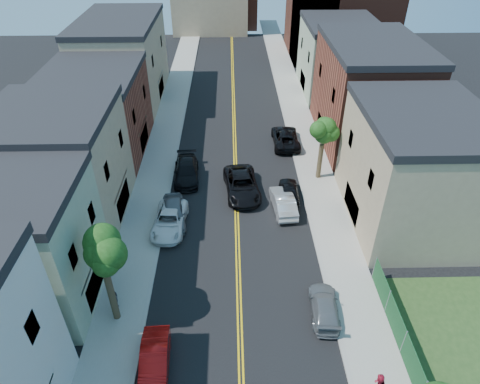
{
  "coord_description": "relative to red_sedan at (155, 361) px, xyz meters",
  "views": [
    {
      "loc": [
        -0.39,
        -3.69,
        22.59
      ],
      "look_at": [
        0.3,
        25.06,
        2.0
      ],
      "focal_mm": 31.67,
      "sensor_mm": 36.0,
      "label": 1
    }
  ],
  "objects": [
    {
      "name": "dark_car_right_far",
      "position": [
        10.43,
        26.35,
        0.08
      ],
      "size": [
        2.74,
        5.87,
        1.62
      ],
      "primitive_type": "imported",
      "rotation": [
        0.0,
        0.0,
        3.15
      ],
      "color": "black",
      "rests_on": "ground"
    },
    {
      "name": "bldg_left_palegrn",
      "position": [
        -9.07,
        5.61,
        3.51
      ],
      "size": [
        9.0,
        8.0,
        8.5
      ],
      "primitive_type": "cube",
      "color": "gray",
      "rests_on": "ground"
    },
    {
      "name": "red_sedan",
      "position": [
        0.0,
        0.0,
        0.0
      ],
      "size": [
        1.82,
        4.55,
        1.47
      ],
      "primitive_type": "imported",
      "rotation": [
        0.0,
        0.0,
        0.06
      ],
      "color": "#B70E0C",
      "rests_on": "ground"
    },
    {
      "name": "black_suv_lane",
      "position": [
        5.46,
        17.33,
        0.14
      ],
      "size": [
        3.56,
        6.56,
        1.75
      ],
      "primitive_type": "imported",
      "rotation": [
        0.0,
        0.0,
        0.11
      ],
      "color": "black",
      "rests_on": "ground"
    },
    {
      "name": "fence_right",
      "position": [
        14.43,
        -0.89,
        0.36
      ],
      "size": [
        0.04,
        15.0,
        1.9
      ],
      "primitive_type": "cube",
      "color": "#143F1E",
      "rests_on": "sidewalk_right"
    },
    {
      "name": "bldg_right_tan",
      "position": [
        18.93,
        13.61,
        3.76
      ],
      "size": [
        9.0,
        12.0,
        9.0
      ],
      "primitive_type": "cube",
      "color": "#998466",
      "rests_on": "ground"
    },
    {
      "name": "tree_left_mid",
      "position": [
        -2.94,
        3.62,
        5.85
      ],
      "size": [
        5.2,
        5.2,
        9.29
      ],
      "color": "#3E301F",
      "rests_on": "sidewalk_left"
    },
    {
      "name": "black_car_right",
      "position": [
        9.68,
        16.54,
        -0.02
      ],
      "size": [
        1.88,
        4.26,
        1.43
      ],
      "primitive_type": "imported",
      "rotation": [
        0.0,
        0.0,
        3.09
      ],
      "color": "black",
      "rests_on": "ground"
    },
    {
      "name": "grey_car_left",
      "position": [
        -0.33,
        13.51,
        0.09
      ],
      "size": [
        2.52,
        5.04,
        1.65
      ],
      "primitive_type": "imported",
      "rotation": [
        0.0,
        0.0,
        0.12
      ],
      "color": "slate",
      "rests_on": "ground"
    },
    {
      "name": "sidewalk_right",
      "position": [
        12.83,
        29.61,
        -0.66
      ],
      "size": [
        3.2,
        100.0,
        0.15
      ],
      "primitive_type": "cube",
      "color": "gray",
      "rests_on": "ground"
    },
    {
      "name": "silver_car_right",
      "position": [
        8.95,
        14.8,
        0.06
      ],
      "size": [
        2.13,
        4.94,
        1.58
      ],
      "primitive_type": "imported",
      "rotation": [
        0.0,
        0.0,
        3.24
      ],
      "color": "#B3B6BB",
      "rests_on": "ground"
    },
    {
      "name": "white_pickup",
      "position": [
        -0.55,
        12.6,
        0.01
      ],
      "size": [
        2.82,
        5.54,
        1.5
      ],
      "primitive_type": "imported",
      "rotation": [
        0.0,
        0.0,
        -0.06
      ],
      "color": "white",
      "rests_on": "ground"
    },
    {
      "name": "bldg_left_tan_far",
      "position": [
        -9.07,
        39.61,
        4.01
      ],
      "size": [
        9.0,
        16.0,
        9.5
      ],
      "primitive_type": "cube",
      "color": "#998466",
      "rests_on": "ground"
    },
    {
      "name": "bldg_right_palegrn",
      "position": [
        18.93,
        41.61,
        3.51
      ],
      "size": [
        9.0,
        12.0,
        8.5
      ],
      "primitive_type": "cube",
      "color": "gray",
      "rests_on": "ground"
    },
    {
      "name": "grey_car_right",
      "position": [
        10.43,
        3.71,
        -0.1
      ],
      "size": [
        2.1,
        4.49,
        1.27
      ],
      "primitive_type": "imported",
      "rotation": [
        0.0,
        0.0,
        3.07
      ],
      "color": "slate",
      "rests_on": "ground"
    },
    {
      "name": "church",
      "position": [
        21.27,
        56.68,
        6.51
      ],
      "size": [
        16.2,
        14.2,
        22.6
      ],
      "color": "#4C2319",
      "rests_on": "ground"
    },
    {
      "name": "curb_left",
      "position": [
        -1.22,
        29.61,
        -0.66
      ],
      "size": [
        0.3,
        100.0,
        0.15
      ],
      "primitive_type": "cube",
      "color": "gray",
      "rests_on": "ground"
    },
    {
      "name": "bldg_left_tan_near",
      "position": [
        -9.07,
        14.61,
        3.76
      ],
      "size": [
        9.0,
        10.0,
        9.0
      ],
      "primitive_type": "cube",
      "color": "#998466",
      "rests_on": "ground"
    },
    {
      "name": "pedestrian_left",
      "position": [
        -3.17,
        4.34,
        0.29
      ],
      "size": [
        0.54,
        0.71,
        1.75
      ],
      "primitive_type": "imported",
      "rotation": [
        0.0,
        0.0,
        1.36
      ],
      "color": "#25232B",
      "rests_on": "sidewalk_left"
    },
    {
      "name": "sidewalk_left",
      "position": [
        -2.97,
        29.61,
        -0.66
      ],
      "size": [
        3.2,
        100.0,
        0.15
      ],
      "primitive_type": "cube",
      "color": "gray",
      "rests_on": "ground"
    },
    {
      "name": "bldg_right_brick",
      "position": [
        18.93,
        27.61,
        4.26
      ],
      "size": [
        9.0,
        14.0,
        10.0
      ],
      "primitive_type": "cube",
      "color": "brown",
      "rests_on": "ground"
    },
    {
      "name": "black_car_left",
      "position": [
        0.25,
        19.88,
        0.07
      ],
      "size": [
        2.56,
        5.68,
        1.61
      ],
      "primitive_type": "imported",
      "rotation": [
        0.0,
        0.0,
        0.05
      ],
      "color": "black",
      "rests_on": "ground"
    },
    {
      "name": "curb_right",
      "position": [
        11.08,
        29.61,
        -0.66
      ],
      "size": [
        0.3,
        100.0,
        0.15
      ],
      "primitive_type": "cube",
      "color": "gray",
      "rests_on": "ground"
    },
    {
      "name": "backdrop_center",
      "position": [
        4.93,
        75.61,
        4.26
      ],
      "size": [
        10.0,
        8.0,
        10.0
      ],
      "primitive_type": "cube",
      "color": "brown",
      "rests_on": "ground"
    },
    {
      "name": "bldg_left_brick",
      "position": [
        -9.07,
        25.61,
        3.26
      ],
      "size": [
        9.0,
        12.0,
        8.0
      ],
      "primitive_type": "cube",
      "color": "brown",
      "rests_on": "ground"
    },
    {
      "name": "tree_right_far",
      "position": [
        12.85,
        19.62,
        5.02
      ],
      "size": [
        4.4,
        4.4,
        8.03
      ],
      "color": "#3E301F",
      "rests_on": "sidewalk_right"
    }
  ]
}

